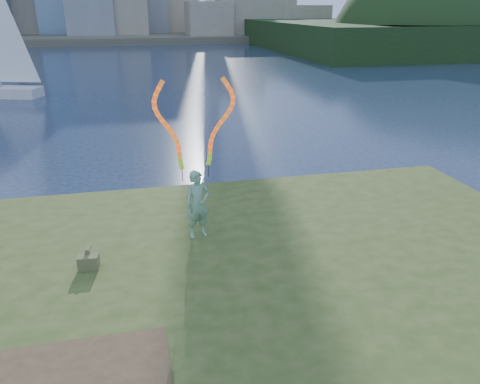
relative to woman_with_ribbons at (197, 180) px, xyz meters
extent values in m
plane|color=#17233B|center=(-0.46, -1.66, -2.21)|extent=(320.00, 320.00, 0.00)
cube|color=#344217|center=(-0.46, -3.86, -1.81)|extent=(17.00, 15.00, 0.30)
cube|color=#344217|center=(-0.46, -3.66, -1.56)|extent=(14.00, 12.00, 0.30)
cube|color=#4C4738|center=(-0.46, 93.34, -1.61)|extent=(320.00, 40.00, 1.20)
imported|color=#1E6538|center=(0.00, -0.03, -0.59)|extent=(0.68, 0.54, 1.64)
cylinder|color=black|center=(-0.32, -0.01, 0.16)|extent=(0.02, 0.02, 0.30)
cylinder|color=black|center=(0.31, 0.17, 0.16)|extent=(0.02, 0.02, 0.30)
cube|color=#4C4D2A|center=(-2.47, -1.02, -1.26)|extent=(0.44, 0.32, 0.30)
cylinder|color=#4C4D2A|center=(-2.47, -0.82, -1.06)|extent=(0.12, 0.29, 0.10)
cube|color=silver|center=(-10.24, 26.17, -1.88)|extent=(5.67, 3.38, 0.76)
camera|label=1|loc=(-1.29, -10.08, 3.70)|focal=35.00mm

